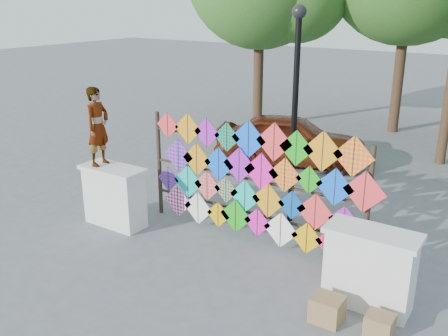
{
  "coord_description": "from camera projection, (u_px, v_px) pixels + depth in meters",
  "views": [
    {
      "loc": [
        4.52,
        -7.03,
        4.55
      ],
      "look_at": [
        -0.48,
        0.6,
        1.45
      ],
      "focal_mm": 40.0,
      "sensor_mm": 36.0,
      "label": 1
    }
  ],
  "objects": [
    {
      "name": "parapet_left",
      "position": [
        114.0,
        196.0,
        10.41
      ],
      "size": [
        1.4,
        0.65,
        1.28
      ],
      "color": "white",
      "rests_on": "ground"
    },
    {
      "name": "lamppost",
      "position": [
        295.0,
        97.0,
        9.94
      ],
      "size": [
        0.28,
        0.28,
        4.46
      ],
      "color": "black",
      "rests_on": "ground"
    },
    {
      "name": "cardboard_box_near",
      "position": [
        327.0,
        309.0,
        7.37
      ],
      "size": [
        0.45,
        0.4,
        0.4
      ],
      "primitive_type": "cube",
      "color": "olive",
      "rests_on": "ground"
    },
    {
      "name": "kite_rack",
      "position": [
        253.0,
        182.0,
        9.5
      ],
      "size": [
        4.97,
        0.24,
        2.46
      ],
      "color": "#2E2519",
      "rests_on": "ground"
    },
    {
      "name": "sedan",
      "position": [
        291.0,
        139.0,
        14.3
      ],
      "size": [
        4.58,
        3.01,
        1.45
      ],
      "primitive_type": "imported",
      "rotation": [
        0.0,
        0.0,
        1.9
      ],
      "color": "maroon",
      "rests_on": "ground"
    },
    {
      "name": "vendor_woman",
      "position": [
        98.0,
        127.0,
        10.12
      ],
      "size": [
        0.45,
        0.63,
        1.62
      ],
      "primitive_type": "imported",
      "rotation": [
        0.0,
        0.0,
        1.68
      ],
      "color": "#99999E",
      "rests_on": "parapet_left"
    },
    {
      "name": "parapet_right",
      "position": [
        369.0,
        268.0,
        7.6
      ],
      "size": [
        1.4,
        0.65,
        1.28
      ],
      "color": "white",
      "rests_on": "ground"
    },
    {
      "name": "ground",
      "position": [
        228.0,
        254.0,
        9.38
      ],
      "size": [
        80.0,
        80.0,
        0.0
      ],
      "primitive_type": "plane",
      "color": "slate",
      "rests_on": "ground"
    },
    {
      "name": "cardboard_box_far",
      "position": [
        379.0,
        325.0,
        7.07
      ],
      "size": [
        0.38,
        0.35,
        0.32
      ],
      "primitive_type": "cube",
      "color": "olive",
      "rests_on": "ground"
    }
  ]
}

